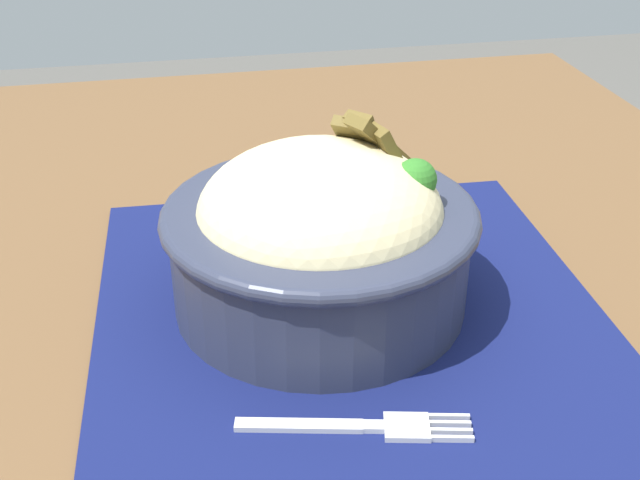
% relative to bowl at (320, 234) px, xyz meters
% --- Properties ---
extents(table, '(1.08, 0.80, 0.72)m').
position_rel_bowl_xyz_m(table, '(-0.01, 0.03, -0.13)').
color(table, brown).
rests_on(table, ground_plane).
extents(placemat, '(0.41, 0.36, 0.00)m').
position_rel_bowl_xyz_m(placemat, '(0.03, 0.02, -0.06)').
color(placemat, '#11194C').
rests_on(placemat, table).
extents(bowl, '(0.23, 0.23, 0.13)m').
position_rel_bowl_xyz_m(bowl, '(0.00, 0.00, 0.00)').
color(bowl, '#2D3347').
rests_on(bowl, placemat).
extents(fork, '(0.04, 0.14, 0.00)m').
position_rel_bowl_xyz_m(fork, '(0.13, -0.00, -0.05)').
color(fork, silver).
rests_on(fork, placemat).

